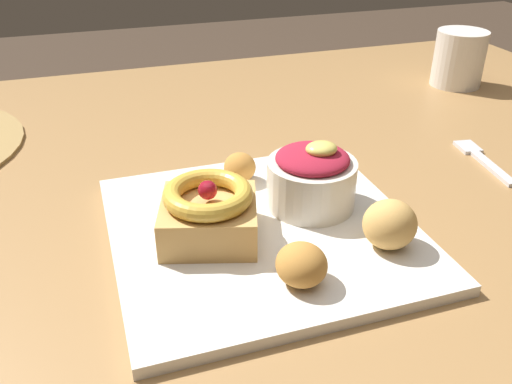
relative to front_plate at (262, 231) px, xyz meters
The scene contains 10 objects.
dining_table 0.19m from the front_plate, 114.23° to the left, with size 1.56×0.92×0.73m.
front_plate is the anchor object (origin of this frame).
cake_slice 0.06m from the front_plate, behind, with size 0.11×0.11×0.06m.
berry_ramekin 0.08m from the front_plate, 20.45° to the left, with size 0.09×0.09×0.07m.
fritter_front 0.13m from the front_plate, 34.26° to the right, with size 0.05×0.05×0.05m, color tan.
fritter_middle 0.10m from the front_plate, 88.15° to the right, with size 0.04×0.05×0.04m, color #BC7F38.
fritter_back 0.10m from the front_plate, 86.31° to the left, with size 0.04×0.04×0.03m, color #BC7F38.
fritter_extra 0.15m from the front_plate, 44.73° to the left, with size 0.04×0.03×0.03m, color #BC7F38.
fork 0.33m from the front_plate, 13.05° to the left, with size 0.04×0.13×0.00m.
coffee_mug 0.58m from the front_plate, 35.74° to the left, with size 0.09×0.09×0.09m, color silver.
Camera 1 is at (-0.08, -0.59, 1.04)m, focal length 38.63 mm.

